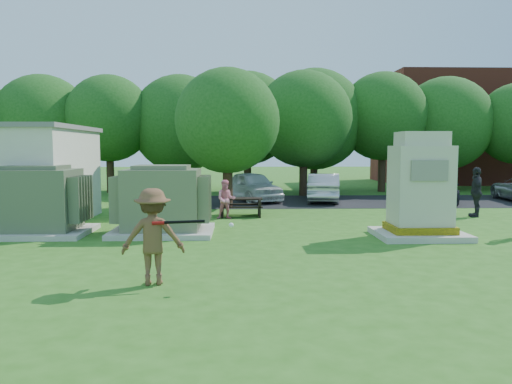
{
  "coord_description": "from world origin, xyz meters",
  "views": [
    {
      "loc": [
        -0.49,
        -10.49,
        2.57
      ],
      "look_at": [
        0.0,
        4.0,
        1.3
      ],
      "focal_mm": 35.0,
      "sensor_mm": 36.0,
      "label": 1
    }
  ],
  "objects_px": {
    "transformer_left": "(38,202)",
    "car_white": "(252,186)",
    "transformer_right": "(163,202)",
    "car_silver_a": "(324,188)",
    "person_at_picnic": "(226,199)",
    "car_dark": "(437,188)",
    "person_walking_right": "(476,192)",
    "generator_cabinet": "(420,192)",
    "picnic_table": "(241,205)",
    "batter": "(153,237)"
  },
  "relations": [
    {
      "from": "transformer_left",
      "to": "car_white",
      "type": "relative_size",
      "value": 0.71
    },
    {
      "from": "transformer_right",
      "to": "car_silver_a",
      "type": "distance_m",
      "value": 11.0
    },
    {
      "from": "person_at_picnic",
      "to": "car_dark",
      "type": "distance_m",
      "value": 11.32
    },
    {
      "from": "person_walking_right",
      "to": "car_silver_a",
      "type": "bearing_deg",
      "value": -123.16
    },
    {
      "from": "transformer_left",
      "to": "person_at_picnic",
      "type": "height_order",
      "value": "transformer_left"
    },
    {
      "from": "transformer_right",
      "to": "car_white",
      "type": "bearing_deg",
      "value": 72.42
    },
    {
      "from": "car_dark",
      "to": "generator_cabinet",
      "type": "bearing_deg",
      "value": -93.31
    },
    {
      "from": "generator_cabinet",
      "to": "car_silver_a",
      "type": "height_order",
      "value": "generator_cabinet"
    },
    {
      "from": "transformer_left",
      "to": "person_walking_right",
      "type": "xyz_separation_m",
      "value": [
        14.91,
        3.37,
        -0.03
      ]
    },
    {
      "from": "generator_cabinet",
      "to": "car_white",
      "type": "height_order",
      "value": "generator_cabinet"
    },
    {
      "from": "car_white",
      "to": "car_dark",
      "type": "height_order",
      "value": "car_white"
    },
    {
      "from": "car_white",
      "to": "picnic_table",
      "type": "bearing_deg",
      "value": -118.62
    },
    {
      "from": "generator_cabinet",
      "to": "person_walking_right",
      "type": "height_order",
      "value": "generator_cabinet"
    },
    {
      "from": "person_at_picnic",
      "to": "batter",
      "type": "bearing_deg",
      "value": -99.7
    },
    {
      "from": "batter",
      "to": "car_dark",
      "type": "distance_m",
      "value": 17.95
    },
    {
      "from": "generator_cabinet",
      "to": "person_at_picnic",
      "type": "bearing_deg",
      "value": 145.17
    },
    {
      "from": "person_at_picnic",
      "to": "car_white",
      "type": "bearing_deg",
      "value": 77.53
    },
    {
      "from": "car_dark",
      "to": "transformer_left",
      "type": "bearing_deg",
      "value": -130.11
    },
    {
      "from": "generator_cabinet",
      "to": "person_at_picnic",
      "type": "xyz_separation_m",
      "value": [
        -5.69,
        3.96,
        -0.62
      ]
    },
    {
      "from": "transformer_right",
      "to": "picnic_table",
      "type": "bearing_deg",
      "value": 58.33
    },
    {
      "from": "transformer_right",
      "to": "car_silver_a",
      "type": "bearing_deg",
      "value": 54.44
    },
    {
      "from": "transformer_right",
      "to": "car_dark",
      "type": "height_order",
      "value": "transformer_right"
    },
    {
      "from": "transformer_left",
      "to": "person_walking_right",
      "type": "distance_m",
      "value": 15.29
    },
    {
      "from": "person_at_picnic",
      "to": "car_silver_a",
      "type": "bearing_deg",
      "value": 49.85
    },
    {
      "from": "batter",
      "to": "car_silver_a",
      "type": "bearing_deg",
      "value": -117.4
    },
    {
      "from": "person_walking_right",
      "to": "car_silver_a",
      "type": "distance_m",
      "value": 7.37
    },
    {
      "from": "car_white",
      "to": "person_walking_right",
      "type": "bearing_deg",
      "value": -58.41
    },
    {
      "from": "transformer_left",
      "to": "batter",
      "type": "relative_size",
      "value": 1.64
    },
    {
      "from": "picnic_table",
      "to": "car_dark",
      "type": "relative_size",
      "value": 0.36
    },
    {
      "from": "transformer_left",
      "to": "batter",
      "type": "height_order",
      "value": "transformer_left"
    },
    {
      "from": "batter",
      "to": "car_dark",
      "type": "relative_size",
      "value": 0.4
    },
    {
      "from": "transformer_right",
      "to": "car_white",
      "type": "distance_m",
      "value": 9.8
    },
    {
      "from": "car_silver_a",
      "to": "transformer_left",
      "type": "bearing_deg",
      "value": 51.4
    },
    {
      "from": "transformer_left",
      "to": "transformer_right",
      "type": "bearing_deg",
      "value": 0.0
    },
    {
      "from": "generator_cabinet",
      "to": "car_dark",
      "type": "xyz_separation_m",
      "value": [
        4.27,
        9.33,
        -0.67
      ]
    },
    {
      "from": "car_silver_a",
      "to": "picnic_table",
      "type": "bearing_deg",
      "value": 61.6
    },
    {
      "from": "transformer_left",
      "to": "car_dark",
      "type": "height_order",
      "value": "transformer_left"
    },
    {
      "from": "transformer_left",
      "to": "car_white",
      "type": "height_order",
      "value": "transformer_left"
    },
    {
      "from": "generator_cabinet",
      "to": "picnic_table",
      "type": "height_order",
      "value": "generator_cabinet"
    },
    {
      "from": "transformer_right",
      "to": "car_dark",
      "type": "bearing_deg",
      "value": 35.65
    },
    {
      "from": "transformer_right",
      "to": "batter",
      "type": "xyz_separation_m",
      "value": [
        0.68,
        -5.64,
        -0.06
      ]
    },
    {
      "from": "picnic_table",
      "to": "car_dark",
      "type": "xyz_separation_m",
      "value": [
        9.42,
        4.61,
        0.23
      ]
    },
    {
      "from": "person_at_picnic",
      "to": "car_white",
      "type": "height_order",
      "value": "car_white"
    },
    {
      "from": "picnic_table",
      "to": "car_white",
      "type": "relative_size",
      "value": 0.38
    },
    {
      "from": "car_white",
      "to": "batter",
      "type": "bearing_deg",
      "value": -121.16
    },
    {
      "from": "car_white",
      "to": "transformer_right",
      "type": "bearing_deg",
      "value": -130.09
    },
    {
      "from": "picnic_table",
      "to": "transformer_left",
      "type": "bearing_deg",
      "value": -147.66
    },
    {
      "from": "person_at_picnic",
      "to": "car_silver_a",
      "type": "height_order",
      "value": "person_at_picnic"
    },
    {
      "from": "transformer_right",
      "to": "picnic_table",
      "type": "distance_m",
      "value": 4.55
    },
    {
      "from": "picnic_table",
      "to": "car_dark",
      "type": "height_order",
      "value": "car_dark"
    }
  ]
}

